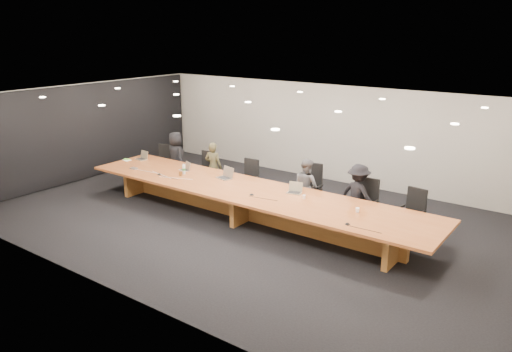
# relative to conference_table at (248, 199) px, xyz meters

# --- Properties ---
(ground) EXTENTS (12.00, 12.00, 0.00)m
(ground) POSITION_rel_conference_table_xyz_m (0.00, 0.00, -0.52)
(ground) COLOR black
(ground) RESTS_ON ground
(back_wall) EXTENTS (12.00, 0.02, 2.80)m
(back_wall) POSITION_rel_conference_table_xyz_m (0.00, 4.00, 0.88)
(back_wall) COLOR beige
(back_wall) RESTS_ON ground
(left_wall_panel) EXTENTS (0.08, 7.84, 2.74)m
(left_wall_panel) POSITION_rel_conference_table_xyz_m (-5.94, 0.00, 0.85)
(left_wall_panel) COLOR black
(left_wall_panel) RESTS_ON ground
(conference_table) EXTENTS (9.00, 1.80, 0.75)m
(conference_table) POSITION_rel_conference_table_xyz_m (0.00, 0.00, 0.00)
(conference_table) COLOR #9A4B21
(conference_table) RESTS_ON ground
(chair_far_left) EXTENTS (0.64, 0.64, 1.03)m
(chair_far_left) POSITION_rel_conference_table_xyz_m (-4.07, 1.15, -0.00)
(chair_far_left) COLOR black
(chair_far_left) RESTS_ON ground
(chair_left) EXTENTS (0.57, 0.57, 1.06)m
(chair_left) POSITION_rel_conference_table_xyz_m (-2.42, 1.17, 0.01)
(chair_left) COLOR black
(chair_left) RESTS_ON ground
(chair_mid_left) EXTENTS (0.55, 0.55, 1.08)m
(chair_mid_left) POSITION_rel_conference_table_xyz_m (-0.92, 1.15, 0.02)
(chair_mid_left) COLOR black
(chair_mid_left) RESTS_ON ground
(chair_mid_right) EXTENTS (0.70, 0.70, 1.19)m
(chair_mid_right) POSITION_rel_conference_table_xyz_m (0.84, 1.34, 0.08)
(chair_mid_right) COLOR black
(chair_mid_right) RESTS_ON ground
(chair_right) EXTENTS (0.57, 0.57, 1.11)m
(chair_right) POSITION_rel_conference_table_xyz_m (2.34, 1.24, 0.03)
(chair_right) COLOR black
(chair_right) RESTS_ON ground
(chair_far_right) EXTENTS (0.62, 0.62, 1.06)m
(chair_far_right) POSITION_rel_conference_table_xyz_m (3.39, 1.30, 0.01)
(chair_far_right) COLOR black
(chair_far_right) RESTS_ON ground
(person_a) EXTENTS (0.83, 0.67, 1.47)m
(person_a) POSITION_rel_conference_table_xyz_m (-3.54, 1.22, 0.21)
(person_a) COLOR black
(person_a) RESTS_ON ground
(person_b) EXTENTS (0.56, 0.43, 1.37)m
(person_b) POSITION_rel_conference_table_xyz_m (-2.08, 1.18, 0.16)
(person_b) COLOR #37341E
(person_b) RESTS_ON ground
(person_c) EXTENTS (0.80, 0.72, 1.36)m
(person_c) POSITION_rel_conference_table_xyz_m (0.85, 1.20, 0.16)
(person_c) COLOR #565658
(person_c) RESTS_ON ground
(person_d) EXTENTS (1.01, 0.71, 1.42)m
(person_d) POSITION_rel_conference_table_xyz_m (2.17, 1.25, 0.19)
(person_d) COLOR black
(person_d) RESTS_ON ground
(laptop_a) EXTENTS (0.35, 0.27, 0.25)m
(laptop_a) POSITION_rel_conference_table_xyz_m (-4.09, 0.38, 0.35)
(laptop_a) COLOR #C0B492
(laptop_a) RESTS_ON conference_table
(laptop_b) EXTENTS (0.35, 0.31, 0.23)m
(laptop_b) POSITION_rel_conference_table_xyz_m (-2.31, 0.28, 0.34)
(laptop_b) COLOR tan
(laptop_b) RESTS_ON conference_table
(laptop_c) EXTENTS (0.42, 0.34, 0.29)m
(laptop_c) POSITION_rel_conference_table_xyz_m (-1.00, 0.34, 0.38)
(laptop_c) COLOR tan
(laptop_c) RESTS_ON conference_table
(laptop_d) EXTENTS (0.36, 0.30, 0.25)m
(laptop_d) POSITION_rel_conference_table_xyz_m (1.01, 0.39, 0.35)
(laptop_d) COLOR tan
(laptop_d) RESTS_ON conference_table
(water_bottle) EXTENTS (0.10, 0.10, 0.24)m
(water_bottle) POSITION_rel_conference_table_xyz_m (-2.09, 0.05, 0.35)
(water_bottle) COLOR silver
(water_bottle) RESTS_ON conference_table
(amber_mug) EXTENTS (0.09, 0.09, 0.11)m
(amber_mug) POSITION_rel_conference_table_xyz_m (-2.05, -0.12, 0.28)
(amber_mug) COLOR brown
(amber_mug) RESTS_ON conference_table
(paper_cup_near) EXTENTS (0.09, 0.09, 0.08)m
(paper_cup_near) POSITION_rel_conference_table_xyz_m (1.38, 0.20, 0.27)
(paper_cup_near) COLOR silver
(paper_cup_near) RESTS_ON conference_table
(paper_cup_far) EXTENTS (0.10, 0.10, 0.09)m
(paper_cup_far) POSITION_rel_conference_table_xyz_m (2.68, 0.11, 0.28)
(paper_cup_far) COLOR white
(paper_cup_far) RESTS_ON conference_table
(notepad) EXTENTS (0.25, 0.21, 0.01)m
(notepad) POSITION_rel_conference_table_xyz_m (-4.35, 0.09, 0.24)
(notepad) COLOR white
(notepad) RESTS_ON conference_table
(lime_gadget) EXTENTS (0.18, 0.13, 0.02)m
(lime_gadget) POSITION_rel_conference_table_xyz_m (-4.36, 0.10, 0.26)
(lime_gadget) COLOR #5BC434
(lime_gadget) RESTS_ON notepad
(av_box) EXTENTS (0.19, 0.15, 0.03)m
(av_box) POSITION_rel_conference_table_xyz_m (-3.50, -0.39, 0.24)
(av_box) COLOR #B5B4BA
(av_box) RESTS_ON conference_table
(mic_left) EXTENTS (0.13, 0.13, 0.03)m
(mic_left) POSITION_rel_conference_table_xyz_m (-2.57, -0.37, 0.24)
(mic_left) COLOR black
(mic_left) RESTS_ON conference_table
(mic_center) EXTENTS (0.14, 0.14, 0.03)m
(mic_center) POSITION_rel_conference_table_xyz_m (0.30, -0.28, 0.24)
(mic_center) COLOR black
(mic_center) RESTS_ON conference_table
(mic_right) EXTENTS (0.11, 0.11, 0.03)m
(mic_right) POSITION_rel_conference_table_xyz_m (2.80, -0.60, 0.24)
(mic_right) COLOR black
(mic_right) RESTS_ON conference_table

